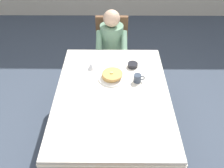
{
  "coord_description": "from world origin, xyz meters",
  "views": [
    {
      "loc": [
        0.01,
        -1.64,
        2.28
      ],
      "look_at": [
        -0.0,
        0.06,
        0.79
      ],
      "focal_mm": 37.1,
      "sensor_mm": 36.0,
      "label": 1
    }
  ],
  "objects_px": {
    "diner_person": "(112,44)",
    "spoon_near_edge": "(112,102)",
    "chair_diner": "(112,46)",
    "knife_right_of_plate": "(130,80)",
    "fork_left_of_plate": "(93,79)",
    "syrup_pitcher": "(91,66)",
    "bowl_butter": "(133,65)",
    "breakfast_stack": "(112,75)",
    "cup_coffee": "(138,78)",
    "plate_breakfast": "(112,78)",
    "dining_table_main": "(112,99)"
  },
  "relations": [
    {
      "from": "fork_left_of_plate",
      "to": "chair_diner",
      "type": "bearing_deg",
      "value": -14.14
    },
    {
      "from": "dining_table_main",
      "to": "chair_diner",
      "type": "height_order",
      "value": "chair_diner"
    },
    {
      "from": "plate_breakfast",
      "to": "spoon_near_edge",
      "type": "xyz_separation_m",
      "value": [
        0.01,
        -0.35,
        -0.01
      ]
    },
    {
      "from": "knife_right_of_plate",
      "to": "chair_diner",
      "type": "bearing_deg",
      "value": 11.55
    },
    {
      "from": "diner_person",
      "to": "bowl_butter",
      "type": "relative_size",
      "value": 10.18
    },
    {
      "from": "chair_diner",
      "to": "bowl_butter",
      "type": "bearing_deg",
      "value": 107.3
    },
    {
      "from": "bowl_butter",
      "to": "knife_right_of_plate",
      "type": "bearing_deg",
      "value": -99.93
    },
    {
      "from": "syrup_pitcher",
      "to": "spoon_near_edge",
      "type": "distance_m",
      "value": 0.56
    },
    {
      "from": "dining_table_main",
      "to": "plate_breakfast",
      "type": "bearing_deg",
      "value": 92.2
    },
    {
      "from": "cup_coffee",
      "to": "knife_right_of_plate",
      "type": "relative_size",
      "value": 0.57
    },
    {
      "from": "cup_coffee",
      "to": "bowl_butter",
      "type": "bearing_deg",
      "value": 97.45
    },
    {
      "from": "chair_diner",
      "to": "breakfast_stack",
      "type": "relative_size",
      "value": 4.36
    },
    {
      "from": "chair_diner",
      "to": "knife_right_of_plate",
      "type": "xyz_separation_m",
      "value": [
        0.2,
        -0.98,
        0.21
      ]
    },
    {
      "from": "diner_person",
      "to": "knife_right_of_plate",
      "type": "distance_m",
      "value": 0.85
    },
    {
      "from": "cup_coffee",
      "to": "fork_left_of_plate",
      "type": "distance_m",
      "value": 0.45
    },
    {
      "from": "chair_diner",
      "to": "plate_breakfast",
      "type": "distance_m",
      "value": 0.99
    },
    {
      "from": "plate_breakfast",
      "to": "syrup_pitcher",
      "type": "distance_m",
      "value": 0.28
    },
    {
      "from": "diner_person",
      "to": "cup_coffee",
      "type": "xyz_separation_m",
      "value": [
        0.27,
        -0.85,
        0.11
      ]
    },
    {
      "from": "plate_breakfast",
      "to": "cup_coffee",
      "type": "relative_size",
      "value": 2.48
    },
    {
      "from": "breakfast_stack",
      "to": "bowl_butter",
      "type": "distance_m",
      "value": 0.31
    },
    {
      "from": "cup_coffee",
      "to": "plate_breakfast",
      "type": "bearing_deg",
      "value": 169.79
    },
    {
      "from": "breakfast_stack",
      "to": "fork_left_of_plate",
      "type": "bearing_deg",
      "value": -173.55
    },
    {
      "from": "chair_diner",
      "to": "knife_right_of_plate",
      "type": "height_order",
      "value": "chair_diner"
    },
    {
      "from": "breakfast_stack",
      "to": "cup_coffee",
      "type": "height_order",
      "value": "cup_coffee"
    },
    {
      "from": "syrup_pitcher",
      "to": "knife_right_of_plate",
      "type": "distance_m",
      "value": 0.45
    },
    {
      "from": "diner_person",
      "to": "cup_coffee",
      "type": "relative_size",
      "value": 9.91
    },
    {
      "from": "dining_table_main",
      "to": "diner_person",
      "type": "relative_size",
      "value": 1.36
    },
    {
      "from": "dining_table_main",
      "to": "fork_left_of_plate",
      "type": "xyz_separation_m",
      "value": [
        -0.2,
        0.19,
        0.09
      ]
    },
    {
      "from": "chair_diner",
      "to": "breakfast_stack",
      "type": "xyz_separation_m",
      "value": [
        0.01,
        -0.96,
        0.25
      ]
    },
    {
      "from": "dining_table_main",
      "to": "bowl_butter",
      "type": "bearing_deg",
      "value": 61.72
    },
    {
      "from": "diner_person",
      "to": "syrup_pitcher",
      "type": "xyz_separation_m",
      "value": [
        -0.22,
        -0.65,
        0.11
      ]
    },
    {
      "from": "breakfast_stack",
      "to": "knife_right_of_plate",
      "type": "bearing_deg",
      "value": -6.5
    },
    {
      "from": "chair_diner",
      "to": "knife_right_of_plate",
      "type": "relative_size",
      "value": 4.65
    },
    {
      "from": "bowl_butter",
      "to": "spoon_near_edge",
      "type": "xyz_separation_m",
      "value": [
        -0.22,
        -0.55,
        -0.02
      ]
    },
    {
      "from": "diner_person",
      "to": "breakfast_stack",
      "type": "distance_m",
      "value": 0.81
    },
    {
      "from": "diner_person",
      "to": "spoon_near_edge",
      "type": "distance_m",
      "value": 1.15
    },
    {
      "from": "diner_person",
      "to": "chair_diner",
      "type": "bearing_deg",
      "value": -90.0
    },
    {
      "from": "breakfast_stack",
      "to": "syrup_pitcher",
      "type": "relative_size",
      "value": 2.67
    },
    {
      "from": "chair_diner",
      "to": "syrup_pitcher",
      "type": "height_order",
      "value": "chair_diner"
    },
    {
      "from": "bowl_butter",
      "to": "fork_left_of_plate",
      "type": "xyz_separation_m",
      "value": [
        -0.42,
        -0.22,
        -0.02
      ]
    },
    {
      "from": "cup_coffee",
      "to": "fork_left_of_plate",
      "type": "relative_size",
      "value": 0.63
    },
    {
      "from": "bowl_butter",
      "to": "spoon_near_edge",
      "type": "distance_m",
      "value": 0.59
    },
    {
      "from": "bowl_butter",
      "to": "fork_left_of_plate",
      "type": "height_order",
      "value": "bowl_butter"
    },
    {
      "from": "diner_person",
      "to": "spoon_near_edge",
      "type": "relative_size",
      "value": 7.47
    },
    {
      "from": "syrup_pitcher",
      "to": "bowl_butter",
      "type": "bearing_deg",
      "value": 5.38
    },
    {
      "from": "chair_diner",
      "to": "fork_left_of_plate",
      "type": "distance_m",
      "value": 1.02
    },
    {
      "from": "fork_left_of_plate",
      "to": "plate_breakfast",
      "type": "bearing_deg",
      "value": -87.58
    },
    {
      "from": "chair_diner",
      "to": "knife_right_of_plate",
      "type": "distance_m",
      "value": 1.02
    },
    {
      "from": "knife_right_of_plate",
      "to": "bowl_butter",
      "type": "bearing_deg",
      "value": -9.72
    },
    {
      "from": "chair_diner",
      "to": "spoon_near_edge",
      "type": "xyz_separation_m",
      "value": [
        0.02,
        -1.31,
        0.21
      ]
    }
  ]
}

